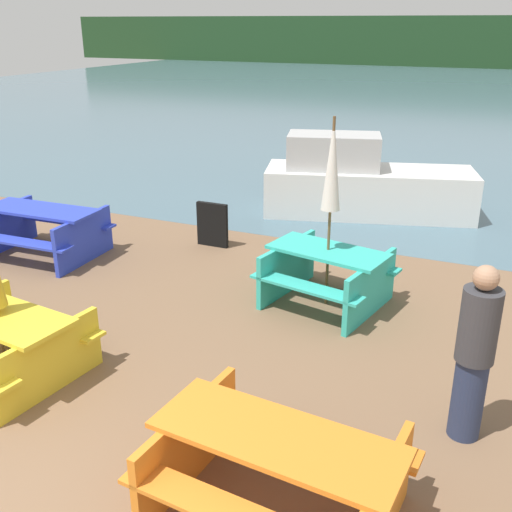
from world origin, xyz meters
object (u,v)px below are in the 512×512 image
object	(u,v)px
picnic_table_blue	(42,227)
signboard	(212,225)
person	(474,354)
boat	(362,184)
picnic_table_orange	(277,466)
picnic_table_teal	(327,272)
picnic_table_yellow	(0,337)
umbrella_white	(332,167)

from	to	relation	value
picnic_table_blue	signboard	xyz separation A→B (m)	(2.29, 1.50, -0.10)
person	boat	bearing A→B (deg)	112.43
picnic_table_blue	person	xyz separation A→B (m)	(6.72, -2.00, 0.37)
picnic_table_orange	picnic_table_teal	size ratio (longest dim) A/B	1.12
picnic_table_orange	boat	bearing A→B (deg)	99.95
picnic_table_yellow	signboard	size ratio (longest dim) A/B	2.48
picnic_table_yellow	picnic_table_blue	xyz separation A→B (m)	(-2.07, 2.92, 0.04)
picnic_table_yellow	person	distance (m)	4.75
picnic_table_teal	boat	size ratio (longest dim) A/B	0.43
person	picnic_table_teal	bearing A→B (deg)	133.15
boat	picnic_table_blue	bearing A→B (deg)	-149.50
boat	umbrella_white	bearing A→B (deg)	-97.51
signboard	picnic_table_teal	bearing A→B (deg)	-29.36
boat	signboard	size ratio (longest dim) A/B	5.58
umbrella_white	person	world-z (taller)	umbrella_white
boat	signboard	world-z (taller)	boat
picnic_table_teal	umbrella_white	size ratio (longest dim) A/B	0.71
boat	signboard	bearing A→B (deg)	-138.82
picnic_table_orange	signboard	size ratio (longest dim) A/B	2.65
picnic_table_orange	umbrella_white	xyz separation A→B (m)	(-0.78, 3.72, 1.42)
boat	picnic_table_yellow	bearing A→B (deg)	-121.61
picnic_table_blue	person	world-z (taller)	person
person	signboard	size ratio (longest dim) A/B	2.25
picnic_table_blue	signboard	size ratio (longest dim) A/B	2.56
picnic_table_orange	picnic_table_blue	bearing A→B (deg)	146.87
picnic_table_orange	picnic_table_blue	world-z (taller)	picnic_table_blue
umbrella_white	boat	bearing A→B (deg)	98.30
boat	person	size ratio (longest dim) A/B	2.48
picnic_table_yellow	signboard	world-z (taller)	signboard
picnic_table_teal	picnic_table_yellow	bearing A→B (deg)	-131.09
signboard	picnic_table_blue	bearing A→B (deg)	-146.82
picnic_table_yellow	boat	size ratio (longest dim) A/B	0.45
picnic_table_teal	person	bearing A→B (deg)	-46.85
picnic_table_teal	boat	world-z (taller)	boat
picnic_table_blue	umbrella_white	xyz separation A→B (m)	(4.72, 0.13, 1.40)
picnic_table_teal	boat	distance (m)	4.23
umbrella_white	signboard	size ratio (longest dim) A/B	3.33
picnic_table_orange	picnic_table_teal	bearing A→B (deg)	101.80
boat	person	bearing A→B (deg)	-83.38
umbrella_white	picnic_table_yellow	bearing A→B (deg)	-131.09
picnic_table_teal	signboard	xyz separation A→B (m)	(-2.44, 1.37, -0.09)
picnic_table_blue	picnic_table_teal	xyz separation A→B (m)	(4.72, 0.13, -0.02)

